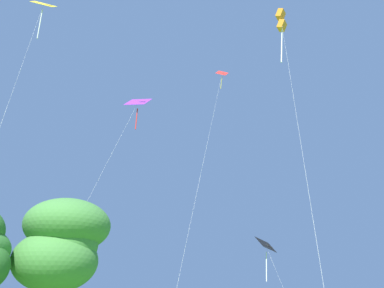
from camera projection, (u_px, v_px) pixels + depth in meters
kite_yellow_diamond at (41, 15)px, 33.55m from camera, size 2.94×6.90×27.07m
kite_red_high at (220, 86)px, 41.55m from camera, size 3.28×11.55×26.47m
kite_orange_box at (281, 22)px, 34.01m from camera, size 0.97×12.27×26.12m
kite_black_large at (266, 251)px, 39.19m from camera, size 3.57×6.95×8.69m
kite_purple_streamer at (136, 108)px, 39.69m from camera, size 4.79×10.11×22.36m
tree_left_oak at (63, 243)px, 27.84m from camera, size 6.55×6.19×9.27m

